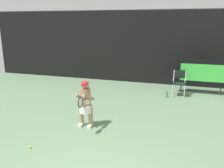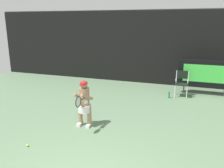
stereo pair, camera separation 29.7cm
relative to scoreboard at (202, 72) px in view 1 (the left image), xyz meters
The scene contains 7 objects.
backdrop_screen 2.79m from the scoreboard, 153.34° to the left, with size 18.00×0.12×3.66m.
scoreboard is the anchor object (origin of this frame).
umpire_chair 1.11m from the scoreboard, 148.89° to the right, with size 0.52×0.44×1.08m.
water_bottle 1.88m from the scoreboard, 143.74° to the right, with size 0.07×0.07×0.27m.
tennis_player 5.75m from the scoreboard, 127.78° to the right, with size 0.54×0.61×1.41m.
tennis_racket 6.14m from the scoreboard, 123.80° to the right, with size 0.03×0.60×0.31m.
tennis_ball_loose 7.61m from the scoreboard, 125.35° to the right, with size 0.07×0.07×0.07m.
Camera 1 is at (1.50, -3.28, 3.09)m, focal length 37.52 mm.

